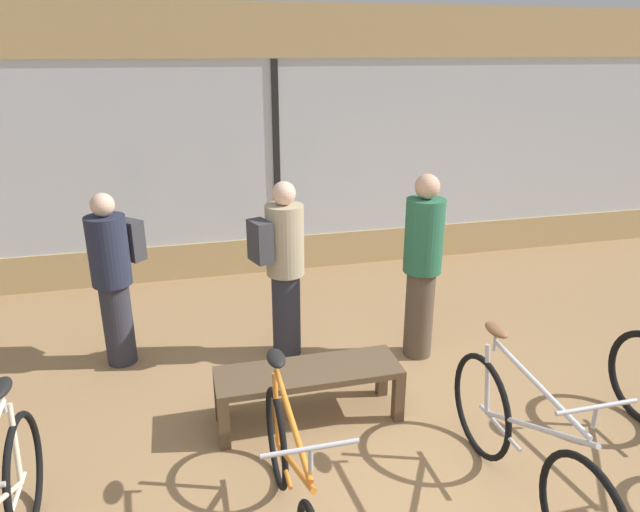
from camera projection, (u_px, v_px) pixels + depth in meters
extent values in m
plane|color=#99754C|center=(394.00, 495.00, 3.66)|extent=(24.00, 24.00, 0.00)
cube|color=tan|center=(279.00, 253.00, 7.34)|extent=(12.00, 0.08, 0.45)
cube|color=silver|center=(276.00, 152.00, 6.90)|extent=(12.00, 0.04, 2.15)
cube|color=tan|center=(273.00, 30.00, 6.43)|extent=(12.00, 0.08, 0.60)
cube|color=black|center=(276.00, 153.00, 6.87)|extent=(0.08, 0.02, 2.15)
torus|color=black|center=(24.00, 473.00, 3.33)|extent=(0.04, 0.72, 0.72)
cylinder|color=beige|center=(15.00, 444.00, 3.21)|extent=(0.03, 0.11, 0.49)
cylinder|color=beige|center=(15.00, 500.00, 3.13)|extent=(0.03, 0.44, 0.03)
cylinder|color=#B2B2B7|center=(3.00, 401.00, 3.07)|extent=(0.02, 0.02, 0.14)
ellipsoid|color=black|center=(0.00, 388.00, 3.05)|extent=(0.11, 0.22, 0.06)
torus|color=black|center=(276.00, 438.00, 3.69)|extent=(0.04, 0.65, 0.65)
cylinder|color=orange|center=(293.00, 465.00, 3.10)|extent=(0.03, 0.97, 0.51)
cylinder|color=orange|center=(277.00, 410.00, 3.57)|extent=(0.03, 0.11, 0.49)
cylinder|color=orange|center=(291.00, 419.00, 3.04)|extent=(0.03, 0.90, 0.10)
cylinder|color=orange|center=(283.00, 461.00, 3.48)|extent=(0.03, 0.47, 0.03)
cylinder|color=#B2B2B7|center=(276.00, 370.00, 3.43)|extent=(0.02, 0.02, 0.14)
ellipsoid|color=black|center=(276.00, 358.00, 3.41)|extent=(0.11, 0.22, 0.06)
cylinder|color=#B2B2B7|center=(310.00, 459.00, 2.60)|extent=(0.02, 0.02, 0.12)
cylinder|color=#ADADB2|center=(310.00, 448.00, 2.57)|extent=(0.46, 0.02, 0.02)
torus|color=black|center=(481.00, 406.00, 3.95)|extent=(0.04, 0.74, 0.74)
cylinder|color=#BCBCC1|center=(534.00, 427.00, 3.34)|extent=(0.03, 1.00, 0.51)
cylinder|color=#BCBCC1|center=(487.00, 379.00, 3.83)|extent=(0.03, 0.11, 0.49)
cylinder|color=#BCBCC1|center=(537.00, 384.00, 3.28)|extent=(0.03, 0.93, 0.10)
cylinder|color=#BCBCC1|center=(499.00, 427.00, 3.73)|extent=(0.03, 0.48, 0.03)
cylinder|color=#B2B2B7|center=(495.00, 341.00, 3.69)|extent=(0.02, 0.02, 0.14)
ellipsoid|color=brown|center=(497.00, 330.00, 3.66)|extent=(0.11, 0.22, 0.06)
cylinder|color=#B2B2B7|center=(595.00, 417.00, 2.82)|extent=(0.02, 0.02, 0.12)
cylinder|color=#ADADB2|center=(597.00, 407.00, 2.80)|extent=(0.46, 0.02, 0.02)
cube|color=brown|center=(309.00, 372.00, 4.28)|extent=(1.40, 0.44, 0.05)
cube|color=brown|center=(224.00, 424.00, 4.04)|extent=(0.08, 0.08, 0.38)
cube|color=brown|center=(398.00, 398.00, 4.35)|extent=(0.08, 0.08, 0.38)
cube|color=brown|center=(220.00, 396.00, 4.37)|extent=(0.08, 0.08, 0.38)
cube|color=brown|center=(382.00, 373.00, 4.67)|extent=(0.08, 0.08, 0.38)
cylinder|color=#2D2D38|center=(286.00, 314.00, 5.25)|extent=(0.33, 0.33, 0.80)
cylinder|color=tan|center=(285.00, 240.00, 5.00)|extent=(0.43, 0.43, 0.63)
sphere|color=beige|center=(284.00, 193.00, 4.86)|extent=(0.21, 0.21, 0.21)
cube|color=#38383D|center=(260.00, 241.00, 4.87)|extent=(0.21, 0.27, 0.36)
cylinder|color=brown|center=(419.00, 313.00, 5.22)|extent=(0.37, 0.37, 0.83)
cylinder|color=#286647|center=(424.00, 236.00, 4.97)|extent=(0.48, 0.48, 0.66)
sphere|color=tan|center=(427.00, 187.00, 4.82)|extent=(0.22, 0.22, 0.22)
cylinder|color=#2D2D38|center=(118.00, 323.00, 5.10)|extent=(0.37, 0.37, 0.77)
cylinder|color=#23283D|center=(108.00, 251.00, 4.87)|extent=(0.48, 0.48, 0.61)
sphere|color=beige|center=(102.00, 205.00, 4.73)|extent=(0.20, 0.20, 0.20)
cube|color=#38383D|center=(130.00, 240.00, 5.05)|extent=(0.27, 0.27, 0.36)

